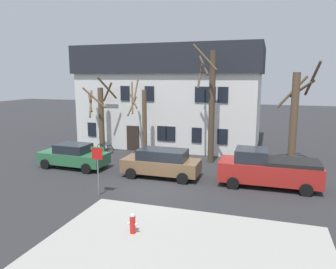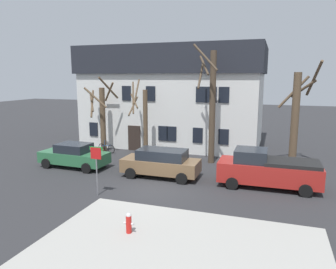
{
  "view_description": "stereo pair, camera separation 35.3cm",
  "coord_description": "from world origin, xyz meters",
  "views": [
    {
      "loc": [
        5.8,
        -15.74,
        6.12
      ],
      "look_at": [
        -0.45,
        3.84,
        2.43
      ],
      "focal_mm": 34.32,
      "sensor_mm": 36.0,
      "label": 1
    },
    {
      "loc": [
        6.14,
        -15.63,
        6.12
      ],
      "look_at": [
        -0.45,
        3.84,
        2.43
      ],
      "focal_mm": 34.32,
      "sensor_mm": 36.0,
      "label": 2
    }
  ],
  "objects": [
    {
      "name": "fire_hydrant",
      "position": [
        0.95,
        -5.06,
        0.55
      ],
      "size": [
        0.42,
        0.22,
        0.82
      ],
      "color": "red",
      "rests_on": "sidewalk_slab"
    },
    {
      "name": "ground_plane",
      "position": [
        0.0,
        0.0,
        0.0
      ],
      "size": [
        120.0,
        120.0,
        0.0
      ],
      "primitive_type": "plane",
      "color": "#2D2D30"
    },
    {
      "name": "building_main",
      "position": [
        -2.82,
        12.72,
        4.45
      ],
      "size": [
        15.92,
        8.6,
        8.75
      ],
      "color": "white",
      "rests_on": "ground_plane"
    },
    {
      "name": "tree_bare_near",
      "position": [
        -7.39,
        7.44,
        3.05
      ],
      "size": [
        2.53,
        2.28,
        6.16
      ],
      "color": "brown",
      "rests_on": "ground_plane"
    },
    {
      "name": "tree_bare_far",
      "position": [
        1.81,
        6.72,
        4.25
      ],
      "size": [
        1.92,
        2.25,
        8.35
      ],
      "color": "#4C3D2D",
      "rests_on": "ground_plane"
    },
    {
      "name": "bicycle_leaning",
      "position": [
        -6.89,
        7.11,
        0.37
      ],
      "size": [
        1.71,
        0.45,
        1.03
      ],
      "color": "black",
      "rests_on": "ground_plane"
    },
    {
      "name": "sidewalk_slab",
      "position": [
        3.13,
        -6.09,
        0.06
      ],
      "size": [
        10.29,
        7.7,
        0.12
      ],
      "primitive_type": "cube",
      "color": "#A8A59E",
      "rests_on": "ground_plane"
    },
    {
      "name": "car_green_sedan",
      "position": [
        -6.81,
        2.56,
        0.83
      ],
      "size": [
        4.8,
        2.21,
        1.65
      ],
      "color": "#2D6B42",
      "rests_on": "ground_plane"
    },
    {
      "name": "tree_bare_mid",
      "position": [
        -3.52,
        7.0,
        2.93
      ],
      "size": [
        1.46,
        2.22,
        5.97
      ],
      "color": "brown",
      "rests_on": "ground_plane"
    },
    {
      "name": "street_sign_pole",
      "position": [
        -2.51,
        -1.62,
        1.83
      ],
      "size": [
        0.76,
        0.07,
        2.6
      ],
      "color": "slate",
      "rests_on": "ground_plane"
    },
    {
      "name": "car_brown_wagon",
      "position": [
        -0.41,
        2.41,
        0.91
      ],
      "size": [
        4.77,
        2.08,
        1.75
      ],
      "color": "brown",
      "rests_on": "ground_plane"
    },
    {
      "name": "tree_bare_end",
      "position": [
        7.45,
        7.77,
        3.52
      ],
      "size": [
        2.6,
        2.23,
        7.19
      ],
      "color": "brown",
      "rests_on": "ground_plane"
    },
    {
      "name": "pickup_truck_red",
      "position": [
        5.87,
        2.6,
        1.02
      ],
      "size": [
        5.54,
        2.34,
        2.11
      ],
      "color": "#AD231E",
      "rests_on": "ground_plane"
    }
  ]
}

